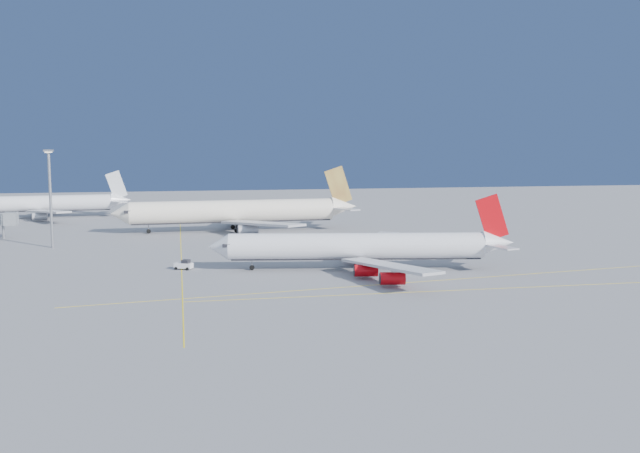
{
  "coord_description": "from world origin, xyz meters",
  "views": [
    {
      "loc": [
        -40.21,
        -127.63,
        25.4
      ],
      "look_at": [
        -10.0,
        24.29,
        7.0
      ],
      "focal_mm": 40.0,
      "sensor_mm": 36.0,
      "label": 1
    }
  ],
  "objects_px": {
    "airliner_etihad": "(239,211)",
    "light_mast": "(50,190)",
    "pushback_tug": "(184,265)",
    "airliner_third": "(42,204)",
    "airliner_virgin": "(363,247)"
  },
  "relations": [
    {
      "from": "airliner_etihad",
      "to": "light_mast",
      "type": "distance_m",
      "value": 53.48
    },
    {
      "from": "pushback_tug",
      "to": "light_mast",
      "type": "height_order",
      "value": "light_mast"
    },
    {
      "from": "pushback_tug",
      "to": "light_mast",
      "type": "relative_size",
      "value": 0.17
    },
    {
      "from": "pushback_tug",
      "to": "airliner_third",
      "type": "bearing_deg",
      "value": 138.75
    },
    {
      "from": "airliner_etihad",
      "to": "airliner_third",
      "type": "bearing_deg",
      "value": 139.43
    },
    {
      "from": "airliner_etihad",
      "to": "airliner_virgin",
      "type": "bearing_deg",
      "value": -76.51
    },
    {
      "from": "airliner_third",
      "to": "light_mast",
      "type": "distance_m",
      "value": 75.02
    },
    {
      "from": "airliner_third",
      "to": "airliner_virgin",
      "type": "bearing_deg",
      "value": -59.9
    },
    {
      "from": "airliner_etihad",
      "to": "pushback_tug",
      "type": "relative_size",
      "value": 17.94
    },
    {
      "from": "airliner_virgin",
      "to": "airliner_third",
      "type": "xyz_separation_m",
      "value": [
        -81.24,
        116.15,
        0.19
      ]
    },
    {
      "from": "airliner_etihad",
      "to": "airliner_third",
      "type": "height_order",
      "value": "airliner_etihad"
    },
    {
      "from": "airliner_virgin",
      "to": "airliner_etihad",
      "type": "xyz_separation_m",
      "value": [
        -19.17,
        67.35,
        1.05
      ]
    },
    {
      "from": "airliner_virgin",
      "to": "light_mast",
      "type": "height_order",
      "value": "light_mast"
    },
    {
      "from": "light_mast",
      "to": "airliner_virgin",
      "type": "bearing_deg",
      "value": -33.16
    },
    {
      "from": "airliner_virgin",
      "to": "airliner_third",
      "type": "bearing_deg",
      "value": 133.93
    }
  ]
}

